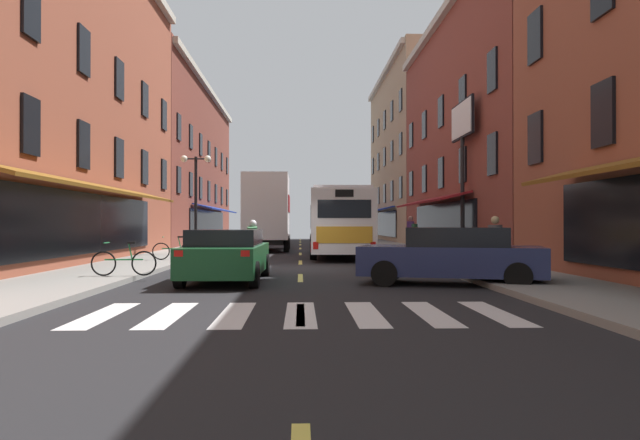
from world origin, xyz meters
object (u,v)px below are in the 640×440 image
object	(u,v)px
box_truck	(268,214)
sedan_mid	(452,256)
sedan_near	(273,235)
pedestrian_near	(411,233)
bicycle_near	(124,262)
pedestrian_mid	(495,246)
sedan_far	(227,255)
transit_bus	(338,222)
billboard_sign	(462,137)
motorcycle_rider	(253,248)
street_lamp_twin	(196,199)
bicycle_mid	(175,250)

from	to	relation	value
box_truck	sedan_mid	size ratio (longest dim) A/B	1.50
sedan_near	pedestrian_near	bearing A→B (deg)	-66.35
sedan_mid	pedestrian_near	xyz separation A→B (m)	(1.52, 13.04, 0.35)
box_truck	bicycle_near	size ratio (longest dim) A/B	4.18
sedan_mid	pedestrian_mid	xyz separation A→B (m)	(1.18, 0.22, 0.22)
box_truck	sedan_far	xyz separation A→B (m)	(-0.08, -17.46, -1.41)
transit_bus	billboard_sign	bearing A→B (deg)	-27.41
sedan_near	sedan_far	size ratio (longest dim) A/B	0.92
motorcycle_rider	billboard_sign	bearing A→B (deg)	31.93
motorcycle_rider	street_lamp_twin	size ratio (longest dim) A/B	0.45
transit_bus	sedan_near	xyz separation A→B (m)	(-3.89, 16.77, -0.89)
billboard_sign	street_lamp_twin	distance (m)	12.46
billboard_sign	box_truck	world-z (taller)	billboard_sign
transit_bus	pedestrian_mid	xyz separation A→B (m)	(3.17, -12.95, -0.66)
bicycle_near	pedestrian_near	xyz separation A→B (m)	(9.99, 11.82, 0.57)
sedan_far	transit_bus	bearing A→B (deg)	73.02
bicycle_near	pedestrian_mid	bearing A→B (deg)	-5.97
pedestrian_near	street_lamp_twin	size ratio (longest dim) A/B	0.38
sedan_near	motorcycle_rider	distance (m)	24.88
bicycle_mid	street_lamp_twin	size ratio (longest dim) A/B	0.37
sedan_mid	sedan_near	bearing A→B (deg)	101.11
bicycle_mid	pedestrian_near	bearing A→B (deg)	25.55
sedan_far	pedestrian_near	world-z (taller)	pedestrian_near
bicycle_mid	sedan_mid	bearing A→B (deg)	-43.47
bicycle_near	sedan_far	bearing A→B (deg)	-5.59
box_truck	sedan_mid	bearing A→B (deg)	-72.99
sedan_far	motorcycle_rider	xyz separation A→B (m)	(0.34, 4.09, -0.00)
street_lamp_twin	motorcycle_rider	bearing A→B (deg)	-66.89
billboard_sign	sedan_far	bearing A→B (deg)	-133.47
transit_bus	street_lamp_twin	bearing A→B (deg)	-176.90
pedestrian_mid	sedan_near	bearing A→B (deg)	169.99
sedan_far	bicycle_mid	size ratio (longest dim) A/B	2.73
sedan_mid	billboard_sign	bearing A→B (deg)	72.61
transit_bus	street_lamp_twin	distance (m)	6.79
billboard_sign	sedan_far	size ratio (longest dim) A/B	1.45
billboard_sign	street_lamp_twin	size ratio (longest dim) A/B	1.46
transit_bus	bicycle_mid	distance (m)	8.38
transit_bus	street_lamp_twin	xyz separation A→B (m)	(-6.69, -0.36, 1.10)
pedestrian_mid	bicycle_mid	bearing A→B (deg)	-152.45
billboard_sign	sedan_mid	distance (m)	11.86
bicycle_mid	box_truck	bearing A→B (deg)	73.63
sedan_near	pedestrian_mid	distance (m)	30.54
pedestrian_mid	street_lamp_twin	world-z (taller)	street_lamp_twin
sedan_mid	bicycle_mid	size ratio (longest dim) A/B	2.81
transit_bus	sedan_mid	xyz separation A→B (m)	(1.99, -13.17, -0.88)
box_truck	motorcycle_rider	xyz separation A→B (m)	(0.26, -13.37, -1.41)
transit_bus	bicycle_near	bearing A→B (deg)	-118.52
sedan_far	pedestrian_near	bearing A→B (deg)	59.10
sedan_near	motorcycle_rider	world-z (taller)	motorcycle_rider
sedan_mid	pedestrian_near	bearing A→B (deg)	83.37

